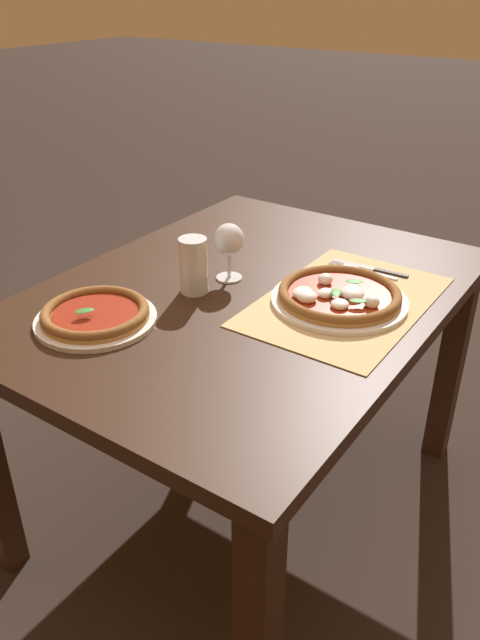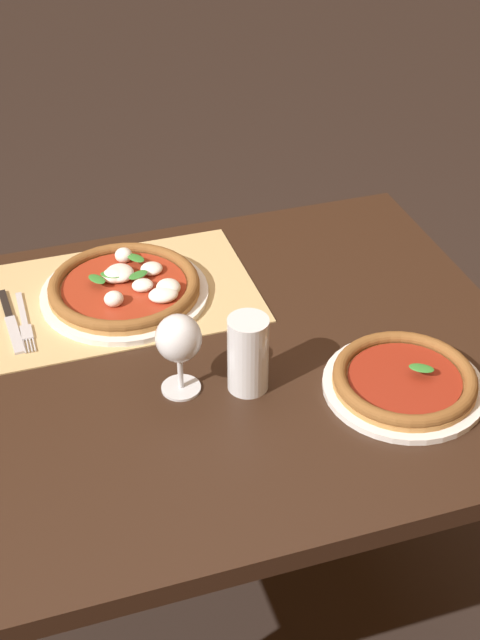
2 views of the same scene
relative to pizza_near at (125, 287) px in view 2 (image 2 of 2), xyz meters
name	(u,v)px [view 2 (image 2 of 2)]	position (x,y,z in m)	size (l,w,h in m)	color
ground_plane	(197,608)	(-0.06, 0.23, -0.76)	(24.00, 24.00, 0.00)	black
dining_table	(188,402)	(-0.06, 0.23, -0.13)	(1.26, 0.95, 0.74)	black
paper_placemat	(115,295)	(0.02, -0.01, -0.02)	(0.56, 0.37, 0.00)	tan
pizza_near	(125,287)	(0.00, 0.00, 0.00)	(0.34, 0.34, 0.05)	silver
pizza_far	(404,381)	(-0.41, 0.43, 0.00)	(0.29, 0.29, 0.04)	silver
wine_glass	(179,341)	(-0.03, 0.31, 0.08)	(0.08, 0.08, 0.16)	silver
pint_glass	(248,355)	(-0.15, 0.34, 0.05)	(0.07, 0.07, 0.15)	silver
fork	(24,322)	(0.21, 0.03, -0.02)	(0.02, 0.20, 0.00)	#B7B7BC
knife	(11,321)	(0.23, 0.02, -0.02)	(0.03, 0.22, 0.01)	black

